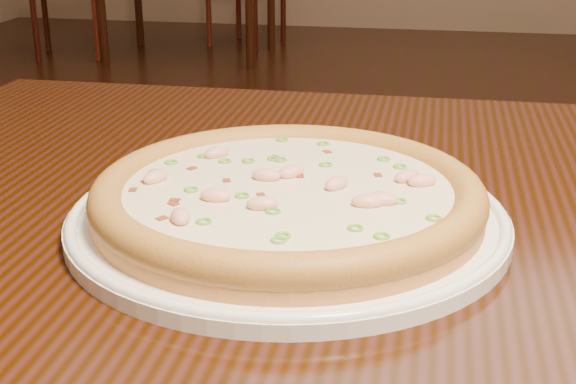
# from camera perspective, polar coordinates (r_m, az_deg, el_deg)

# --- Properties ---
(ground) EXTENTS (9.00, 9.00, 0.00)m
(ground) POSITION_cam_1_polar(r_m,az_deg,el_deg) (1.88, 12.75, -12.02)
(ground) COLOR black
(hero_table) EXTENTS (1.20, 0.80, 0.75)m
(hero_table) POSITION_cam_1_polar(r_m,az_deg,el_deg) (0.73, 10.10, -8.67)
(hero_table) COLOR black
(hero_table) RESTS_ON ground
(plate) EXTENTS (0.36, 0.36, 0.02)m
(plate) POSITION_cam_1_polar(r_m,az_deg,el_deg) (0.65, 0.00, -1.75)
(plate) COLOR white
(plate) RESTS_ON hero_table
(pizza) EXTENTS (0.32, 0.32, 0.03)m
(pizza) POSITION_cam_1_polar(r_m,az_deg,el_deg) (0.64, 0.00, -0.24)
(pizza) COLOR #BC8542
(pizza) RESTS_ON plate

